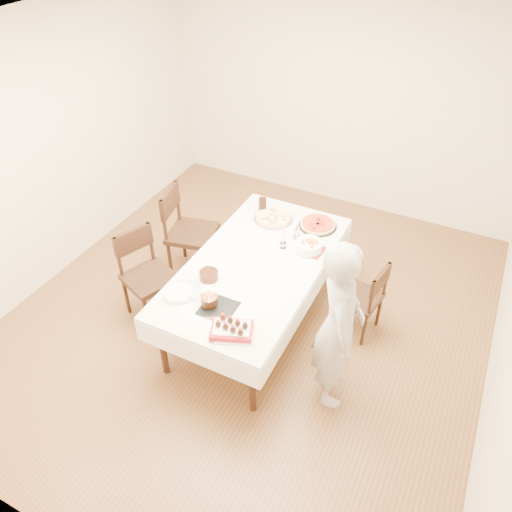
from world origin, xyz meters
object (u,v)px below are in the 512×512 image
at_px(chair_right_savory, 359,297).
at_px(chair_left_savory, 192,233).
at_px(person, 339,326).
at_px(strawberry_box, 232,329).
at_px(pasta_bowl, 309,246).
at_px(layer_cake, 209,276).
at_px(dining_table, 256,293).
at_px(cola_glass, 263,205).
at_px(pizza_pepperoni, 318,224).
at_px(chair_left_dessert, 150,278).
at_px(birthday_cake, 209,297).
at_px(taper_candle, 283,235).
at_px(pizza_white, 273,218).

height_order(chair_right_savory, chair_left_savory, chair_left_savory).
bearing_deg(person, strawberry_box, 97.90).
distance_m(chair_left_savory, pasta_bowl, 1.35).
bearing_deg(layer_cake, strawberry_box, -43.89).
bearing_deg(dining_table, strawberry_box, -75.77).
bearing_deg(pasta_bowl, dining_table, -131.82).
height_order(pasta_bowl, cola_glass, cola_glass).
relative_size(person, pizza_pepperoni, 4.14).
bearing_deg(layer_cake, dining_table, 55.47).
xyz_separation_m(chair_right_savory, chair_left_dessert, (-1.88, -0.73, 0.07)).
xyz_separation_m(chair_right_savory, birthday_cake, (-1.02, -1.01, 0.43)).
bearing_deg(strawberry_box, chair_left_savory, 133.22).
bearing_deg(cola_glass, birthday_cake, -81.40).
relative_size(dining_table, taper_candle, 7.11).
height_order(cola_glass, layer_cake, cola_glass).
bearing_deg(birthday_cake, pasta_bowl, 66.50).
distance_m(chair_left_savory, birthday_cake, 1.40).
relative_size(pizza_white, birthday_cake, 2.79).
relative_size(chair_right_savory, chair_left_dessert, 0.86).
bearing_deg(person, pasta_bowl, 13.98).
height_order(chair_left_savory, taper_candle, taper_candle).
relative_size(person, strawberry_box, 4.89).
distance_m(chair_right_savory, pizza_pepperoni, 0.85).
bearing_deg(layer_cake, chair_right_savory, 32.20).
xyz_separation_m(chair_left_savory, taper_candle, (1.09, -0.08, 0.39)).
height_order(chair_left_dessert, cola_glass, chair_left_dessert).
bearing_deg(pizza_pepperoni, pizza_white, -167.93).
relative_size(dining_table, pizza_white, 5.29).
bearing_deg(dining_table, chair_left_savory, 157.42).
bearing_deg(chair_left_savory, pasta_bowl, 167.39).
bearing_deg(strawberry_box, chair_left_dessert, 157.73).
height_order(cola_glass, birthday_cake, birthday_cake).
height_order(pasta_bowl, taper_candle, taper_candle).
bearing_deg(strawberry_box, birthday_cake, 148.46).
distance_m(person, layer_cake, 1.22).
relative_size(pizza_white, layer_cake, 1.90).
height_order(chair_left_dessert, strawberry_box, chair_left_dessert).
relative_size(person, layer_cake, 7.51).
distance_m(person, pasta_bowl, 1.04).
relative_size(chair_left_savory, cola_glass, 6.64).
bearing_deg(pizza_pepperoni, dining_table, -110.19).
xyz_separation_m(chair_left_dessert, layer_cake, (0.70, -0.02, 0.32)).
relative_size(chair_right_savory, chair_left_savory, 0.80).
xyz_separation_m(pasta_bowl, taper_candle, (-0.23, -0.07, 0.10)).
height_order(chair_right_savory, strawberry_box, strawberry_box).
bearing_deg(birthday_cake, dining_table, 81.09).
xyz_separation_m(cola_glass, layer_cake, (0.06, -1.19, -0.03)).
bearing_deg(chair_left_savory, strawberry_box, 120.72).
distance_m(dining_table, birthday_cake, 0.81).
distance_m(chair_right_savory, pasta_bowl, 0.68).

